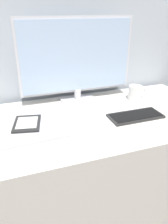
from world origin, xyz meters
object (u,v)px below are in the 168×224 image
object	(u,v)px
coffee_mug	(136,93)
laptop	(26,129)
monitor	(77,59)
ereader	(27,123)
keyboard	(136,116)

from	to	relation	value
coffee_mug	laptop	bearing A→B (deg)	-165.89
laptop	coffee_mug	bearing A→B (deg)	14.11
monitor	coffee_mug	xyz separation A→B (m)	(0.33, -0.10, -0.20)
ereader	coffee_mug	distance (m)	0.66
coffee_mug	keyboard	bearing A→B (deg)	-120.42
keyboard	coffee_mug	xyz separation A→B (m)	(0.12, 0.21, 0.04)
monitor	coffee_mug	size ratio (longest dim) A/B	5.81
keyboard	laptop	world-z (taller)	laptop
monitor	keyboard	xyz separation A→B (m)	(0.21, -0.31, -0.24)
laptop	ereader	distance (m)	0.03
ereader	coffee_mug	xyz separation A→B (m)	(0.64, 0.14, 0.02)
monitor	laptop	world-z (taller)	monitor
monitor	laptop	xyz separation A→B (m)	(-0.32, -0.26, -0.24)
coffee_mug	ereader	bearing A→B (deg)	-167.79
monitor	laptop	size ratio (longest dim) A/B	1.89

